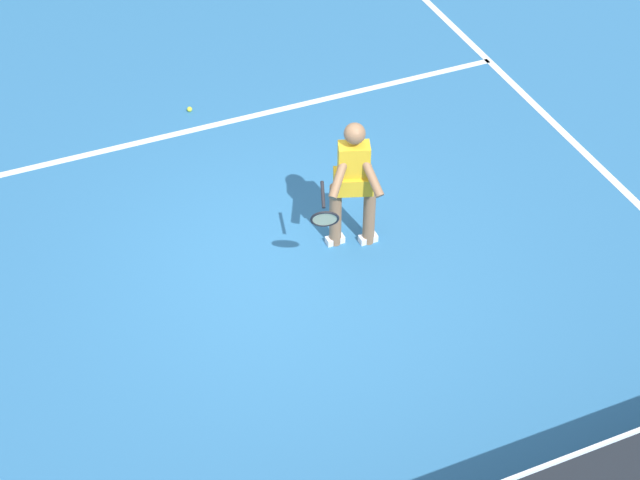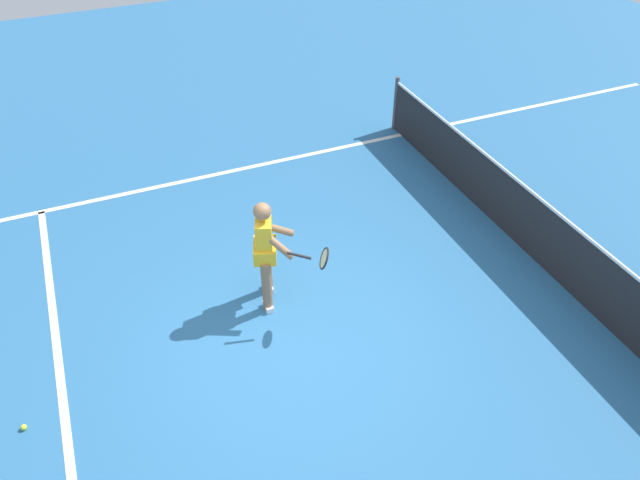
# 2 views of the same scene
# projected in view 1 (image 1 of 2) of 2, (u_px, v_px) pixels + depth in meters

# --- Properties ---
(ground_plane) EXTENTS (27.56, 27.56, 0.00)m
(ground_plane) POSITION_uv_depth(u_px,v_px,m) (287.00, 265.00, 10.18)
(ground_plane) COLOR teal
(service_line_marking) EXTENTS (8.11, 0.10, 0.01)m
(service_line_marking) POSITION_uv_depth(u_px,v_px,m) (207.00, 126.00, 12.06)
(service_line_marking) COLOR white
(service_line_marking) RESTS_ON ground
(sideline_left_marking) EXTENTS (0.10, 19.20, 0.01)m
(sideline_left_marking) POSITION_uv_depth(u_px,v_px,m) (607.00, 174.00, 11.34)
(sideline_left_marking) COLOR white
(sideline_left_marking) RESTS_ON ground
(tennis_player) EXTENTS (0.98, 0.87, 1.55)m
(tennis_player) POSITION_uv_depth(u_px,v_px,m) (353.00, 182.00, 9.86)
(tennis_player) COLOR #8C6647
(tennis_player) RESTS_ON ground
(tennis_ball_near) EXTENTS (0.07, 0.07, 0.07)m
(tennis_ball_near) POSITION_uv_depth(u_px,v_px,m) (190.00, 109.00, 12.29)
(tennis_ball_near) COLOR #D1E533
(tennis_ball_near) RESTS_ON ground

